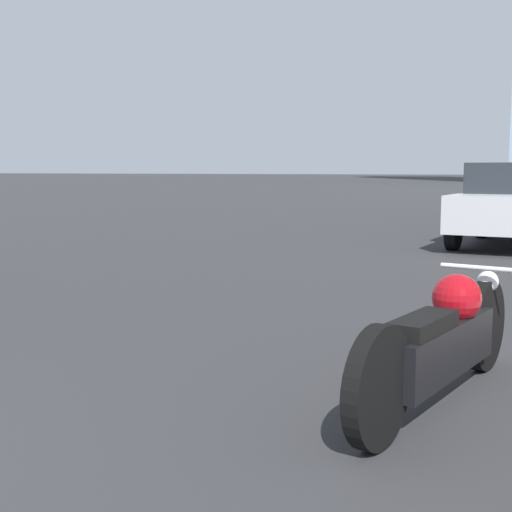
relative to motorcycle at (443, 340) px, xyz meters
name	(u,v)px	position (x,y,z in m)	size (l,w,h in m)	color
motorcycle	(443,340)	(0.00, 0.00, 0.00)	(0.74, 2.50, 0.81)	black
parked_car_silver	(511,203)	(-0.41, 10.21, 0.42)	(2.01, 4.48, 1.62)	#BCBCC1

